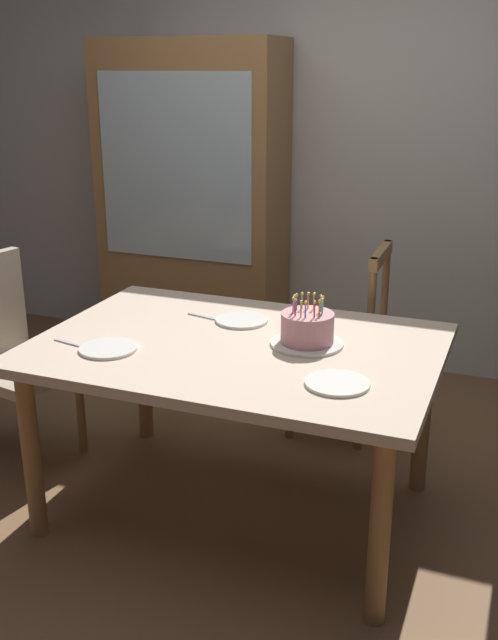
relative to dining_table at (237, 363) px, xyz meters
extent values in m
plane|color=brown|center=(0.00, 0.00, -0.66)|extent=(6.40, 6.40, 0.00)
cube|color=beige|center=(0.00, 1.85, 0.64)|extent=(6.40, 0.10, 2.60)
cube|color=beige|center=(0.00, 0.00, 0.06)|extent=(1.54, 1.08, 0.04)
cylinder|color=#9E7042|center=(-0.67, -0.44, -0.31)|extent=(0.07, 0.07, 0.70)
cylinder|color=#9E7042|center=(0.67, -0.44, -0.31)|extent=(0.07, 0.07, 0.70)
cylinder|color=#9E7042|center=(-0.67, 0.44, -0.31)|extent=(0.07, 0.07, 0.70)
cylinder|color=#9E7042|center=(0.67, 0.44, -0.31)|extent=(0.07, 0.07, 0.70)
cylinder|color=silver|center=(0.26, 0.08, 0.09)|extent=(0.28, 0.28, 0.01)
cylinder|color=#D18C93|center=(0.26, 0.08, 0.15)|extent=(0.20, 0.20, 0.12)
cylinder|color=#66CC72|center=(0.31, 0.08, 0.24)|extent=(0.01, 0.01, 0.05)
sphere|color=#FFC64C|center=(0.31, 0.08, 0.27)|extent=(0.01, 0.01, 0.01)
cylinder|color=#66CC72|center=(0.31, 0.10, 0.24)|extent=(0.01, 0.01, 0.05)
sphere|color=#FFC64C|center=(0.31, 0.10, 0.27)|extent=(0.01, 0.01, 0.01)
cylinder|color=#4C7FE5|center=(0.30, 0.12, 0.24)|extent=(0.01, 0.01, 0.05)
sphere|color=#FFC64C|center=(0.30, 0.12, 0.27)|extent=(0.01, 0.01, 0.01)
cylinder|color=#F2994C|center=(0.26, 0.13, 0.24)|extent=(0.01, 0.01, 0.05)
sphere|color=#FFC64C|center=(0.26, 0.13, 0.27)|extent=(0.01, 0.01, 0.01)
cylinder|color=#F2994C|center=(0.24, 0.13, 0.24)|extent=(0.01, 0.01, 0.05)
sphere|color=#FFC64C|center=(0.24, 0.13, 0.27)|extent=(0.01, 0.01, 0.01)
cylinder|color=#66CC72|center=(0.22, 0.12, 0.24)|extent=(0.01, 0.01, 0.05)
sphere|color=#FFC64C|center=(0.22, 0.12, 0.27)|extent=(0.01, 0.01, 0.01)
cylinder|color=#4C7FE5|center=(0.20, 0.10, 0.24)|extent=(0.01, 0.01, 0.05)
sphere|color=#FFC64C|center=(0.20, 0.10, 0.27)|extent=(0.01, 0.01, 0.01)
cylinder|color=#4C7FE5|center=(0.20, 0.08, 0.24)|extent=(0.01, 0.01, 0.05)
sphere|color=#FFC64C|center=(0.20, 0.08, 0.27)|extent=(0.01, 0.01, 0.01)
cylinder|color=#D872CC|center=(0.21, 0.06, 0.24)|extent=(0.01, 0.01, 0.05)
sphere|color=#FFC64C|center=(0.21, 0.06, 0.27)|extent=(0.01, 0.01, 0.01)
cylinder|color=#E54C4C|center=(0.22, 0.04, 0.24)|extent=(0.01, 0.01, 0.05)
sphere|color=#FFC64C|center=(0.22, 0.04, 0.27)|extent=(0.01, 0.01, 0.01)
cylinder|color=yellow|center=(0.25, 0.03, 0.24)|extent=(0.01, 0.01, 0.05)
sphere|color=#FFC64C|center=(0.25, 0.03, 0.27)|extent=(0.01, 0.01, 0.01)
cylinder|color=#4C7FE5|center=(0.26, 0.02, 0.24)|extent=(0.01, 0.01, 0.05)
sphere|color=#FFC64C|center=(0.26, 0.02, 0.27)|extent=(0.01, 0.01, 0.01)
cylinder|color=#E54C4C|center=(0.29, 0.04, 0.24)|extent=(0.01, 0.01, 0.05)
sphere|color=#FFC64C|center=(0.29, 0.04, 0.27)|extent=(0.01, 0.01, 0.01)
cylinder|color=#F2994C|center=(0.31, 0.06, 0.24)|extent=(0.01, 0.01, 0.05)
sphere|color=#FFC64C|center=(0.31, 0.06, 0.27)|extent=(0.01, 0.01, 0.01)
cylinder|color=white|center=(-0.42, -0.24, 0.09)|extent=(0.22, 0.22, 0.01)
cylinder|color=white|center=(-0.08, 0.24, 0.09)|extent=(0.22, 0.22, 0.01)
cylinder|color=white|center=(0.46, -0.24, 0.09)|extent=(0.22, 0.22, 0.01)
cube|color=silver|center=(-0.58, -0.24, 0.09)|extent=(0.18, 0.05, 0.01)
cube|color=silver|center=(-0.24, 0.23, 0.09)|extent=(0.18, 0.06, 0.01)
cube|color=beige|center=(0.17, 0.86, -0.21)|extent=(0.45, 0.45, 0.05)
cylinder|color=#9E7042|center=(0.00, 1.02, -0.45)|extent=(0.04, 0.04, 0.42)
cylinder|color=#9E7042|center=(0.00, 0.68, -0.45)|extent=(0.04, 0.04, 0.42)
cylinder|color=#9E7042|center=(0.34, 1.03, -0.45)|extent=(0.04, 0.04, 0.42)
cylinder|color=#9E7042|center=(0.34, 0.69, -0.45)|extent=(0.04, 0.04, 0.42)
cylinder|color=#9E7042|center=(0.37, 1.04, 0.04)|extent=(0.04, 0.04, 0.50)
cylinder|color=#9E7042|center=(0.37, 0.68, 0.04)|extent=(0.04, 0.04, 0.50)
cube|color=#9E7042|center=(0.37, 0.86, 0.26)|extent=(0.05, 0.40, 0.06)
cube|color=tan|center=(-1.07, 0.05, -0.21)|extent=(0.51, 0.51, 0.05)
cylinder|color=#9E7042|center=(-0.93, -0.15, -0.45)|extent=(0.04, 0.04, 0.42)
cylinder|color=#9E7042|center=(-0.87, 0.18, -0.45)|extent=(0.04, 0.04, 0.42)
cylinder|color=#9E7042|center=(-1.20, 0.25, -0.45)|extent=(0.04, 0.04, 0.42)
cube|color=#9E7042|center=(-0.92, 1.56, 0.29)|extent=(1.10, 0.44, 1.90)
cube|color=silver|center=(-0.92, 1.34, 0.54)|extent=(0.94, 0.01, 1.04)
camera|label=1|loc=(1.01, -2.46, 1.10)|focal=41.54mm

